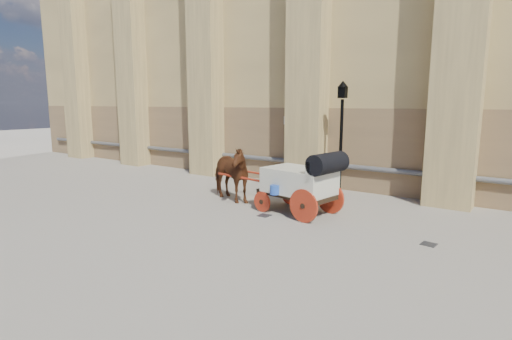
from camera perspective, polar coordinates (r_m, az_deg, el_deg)
The scene contains 6 objects.
ground at distance 11.93m, azimuth 3.21°, elevation -5.96°, with size 90.00×90.00×0.00m, color slate.
horse at distance 13.09m, azimuth -4.04°, elevation -0.44°, with size 0.99×2.18×1.84m, color #5B2E19.
carriage at distance 11.51m, azimuth 6.70°, elevation -1.45°, with size 4.39×1.82×1.87m.
street_lamp at distance 14.09m, azimuth 12.07°, elevation 4.92°, with size 0.37×0.37×3.93m.
drain_grate_near at distance 11.50m, azimuth 1.18°, elevation -6.51°, with size 0.32×0.32×0.01m, color black.
drain_grate_far at distance 10.07m, azimuth 23.45°, elevation -9.70°, with size 0.32×0.32×0.01m, color black.
Camera 1 is at (6.02, -9.80, 3.20)m, focal length 28.00 mm.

